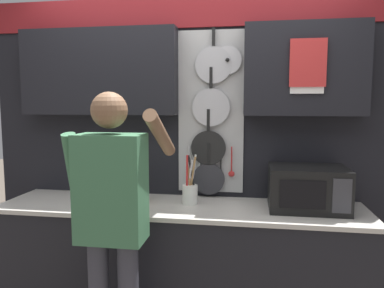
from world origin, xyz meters
name	(u,v)px	position (x,y,z in m)	size (l,w,h in m)	color
base_cabinet_counter	(180,266)	(0.00, 0.00, 0.44)	(2.55, 0.61, 0.89)	black
back_wall_unit	(185,119)	(-0.01, 0.27, 1.48)	(3.12, 0.23, 2.38)	black
microwave	(308,188)	(0.86, 0.04, 1.03)	(0.51, 0.38, 0.29)	black
knife_block	(136,188)	(-0.33, 0.05, 0.98)	(0.13, 0.16, 0.27)	brown
utensil_crock	(190,191)	(0.06, 0.05, 0.98)	(0.11, 0.11, 0.35)	white
person	(112,210)	(-0.29, -0.53, 0.99)	(0.54, 0.61, 1.66)	#383842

